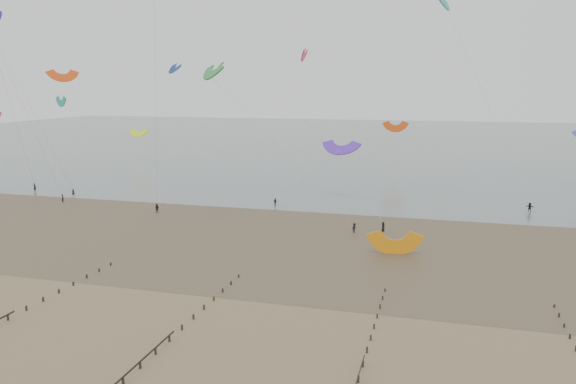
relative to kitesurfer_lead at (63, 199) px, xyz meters
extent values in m
plane|color=brown|center=(46.40, -45.27, -0.88)|extent=(500.00, 500.00, 0.00)
plane|color=#475654|center=(46.40, 154.73, -0.85)|extent=(500.00, 500.00, 0.00)
plane|color=#473A28|center=(46.40, -10.27, -0.86)|extent=(500.00, 500.00, 0.00)
ellipsoid|color=slate|center=(28.40, -23.27, -0.87)|extent=(23.60, 14.36, 0.01)
ellipsoid|color=slate|center=(58.40, -7.27, -0.87)|extent=(33.64, 18.32, 0.01)
ellipsoid|color=slate|center=(91.40, -15.27, -0.87)|extent=(19.65, 13.67, 0.01)
ellipsoid|color=slate|center=(6.40, -5.27, -0.87)|extent=(26.95, 14.22, 0.01)
cube|color=black|center=(32.40, -51.69, -0.60)|extent=(0.16, 0.16, 0.65)
cube|color=black|center=(32.40, -49.06, -0.62)|extent=(0.16, 0.16, 0.62)
cube|color=black|center=(32.40, -46.43, -0.63)|extent=(0.16, 0.16, 0.59)
cube|color=black|center=(32.40, -43.80, -0.65)|extent=(0.16, 0.16, 0.57)
cube|color=black|center=(32.40, -41.16, -0.66)|extent=(0.16, 0.16, 0.54)
cube|color=black|center=(32.40, -38.53, -0.67)|extent=(0.16, 0.16, 0.51)
cube|color=black|center=(32.40, -35.90, -0.69)|extent=(0.16, 0.16, 0.48)
cube|color=black|center=(32.40, -33.27, -0.70)|extent=(0.16, 0.16, 0.45)
cube|color=black|center=(50.40, -59.59, -0.56)|extent=(0.16, 0.16, 0.74)
cube|color=black|center=(50.40, -56.95, -0.57)|extent=(0.16, 0.16, 0.71)
cube|color=black|center=(50.40, -54.32, -0.59)|extent=(0.16, 0.16, 0.68)
cube|color=black|center=(50.40, -51.69, -0.60)|extent=(0.16, 0.16, 0.65)
cube|color=black|center=(50.40, -49.06, -0.62)|extent=(0.16, 0.16, 0.62)
cube|color=black|center=(50.40, -46.43, -0.63)|extent=(0.16, 0.16, 0.59)
cube|color=black|center=(50.40, -43.80, -0.65)|extent=(0.16, 0.16, 0.57)
cube|color=black|center=(50.40, -41.16, -0.66)|extent=(0.16, 0.16, 0.54)
cube|color=black|center=(50.40, -38.53, -0.67)|extent=(0.16, 0.16, 0.51)
cube|color=black|center=(50.40, -35.90, -0.69)|extent=(0.16, 0.16, 0.48)
cube|color=black|center=(50.40, -33.27, -0.70)|extent=(0.16, 0.16, 0.45)
cube|color=black|center=(68.40, -54.32, -0.59)|extent=(0.16, 0.16, 0.68)
cube|color=black|center=(68.40, -51.69, -0.60)|extent=(0.16, 0.16, 0.65)
cube|color=black|center=(68.40, -49.06, -0.62)|extent=(0.16, 0.16, 0.62)
cube|color=black|center=(68.40, -46.43, -0.63)|extent=(0.16, 0.16, 0.59)
cube|color=black|center=(68.40, -43.80, -0.65)|extent=(0.16, 0.16, 0.57)
cube|color=black|center=(68.40, -41.16, -0.66)|extent=(0.16, 0.16, 0.54)
cube|color=black|center=(68.40, -38.53, -0.67)|extent=(0.16, 0.16, 0.51)
cube|color=black|center=(68.40, -35.90, -0.69)|extent=(0.16, 0.16, 0.48)
cube|color=black|center=(68.40, -33.27, -0.70)|extent=(0.16, 0.16, 0.45)
cube|color=black|center=(86.40, -43.80, -0.65)|extent=(0.16, 0.16, 0.57)
cube|color=black|center=(86.40, -41.16, -0.66)|extent=(0.16, 0.16, 0.54)
cube|color=black|center=(86.40, -38.53, -0.67)|extent=(0.16, 0.16, 0.51)
cube|color=black|center=(86.40, -35.90, -0.69)|extent=(0.16, 0.16, 0.48)
cube|color=black|center=(86.40, -33.27, -0.70)|extent=(0.16, 0.16, 0.45)
imported|color=black|center=(0.00, 0.00, 0.00)|extent=(0.76, 0.74, 1.76)
imported|color=black|center=(90.49, 16.23, 0.02)|extent=(1.72, 1.24, 1.79)
imported|color=black|center=(65.29, -5.68, -0.09)|extent=(0.83, 0.92, 1.58)
imported|color=black|center=(42.54, 8.72, -0.10)|extent=(0.82, 0.97, 1.56)
imported|color=black|center=(23.06, -3.29, -0.02)|extent=(0.90, 0.74, 1.72)
imported|color=black|center=(60.89, -7.78, -0.08)|extent=(1.03, 1.19, 1.59)
imported|color=black|center=(-14.13, 9.02, 0.07)|extent=(0.72, 0.50, 1.89)
imported|color=black|center=(-2.33, 6.57, -0.06)|extent=(0.71, 0.62, 1.63)
camera|label=1|loc=(73.95, -95.61, 22.44)|focal=35.00mm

